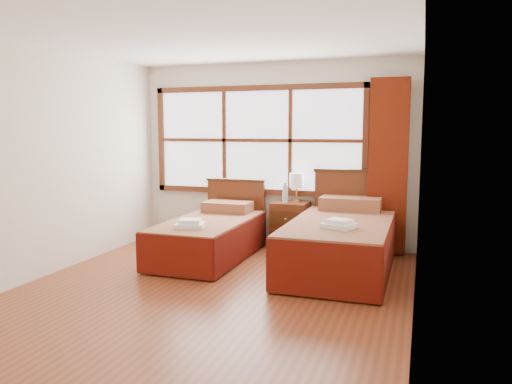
% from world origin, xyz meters
% --- Properties ---
extents(floor, '(4.50, 4.50, 0.00)m').
position_xyz_m(floor, '(0.00, 0.00, 0.00)').
color(floor, brown).
rests_on(floor, ground).
extents(ceiling, '(4.50, 4.50, 0.00)m').
position_xyz_m(ceiling, '(0.00, 0.00, 2.60)').
color(ceiling, white).
rests_on(ceiling, wall_back).
extents(wall_back, '(4.00, 0.00, 4.00)m').
position_xyz_m(wall_back, '(0.00, 2.25, 1.30)').
color(wall_back, silver).
rests_on(wall_back, floor).
extents(wall_left, '(0.00, 4.50, 4.50)m').
position_xyz_m(wall_left, '(-2.00, 0.00, 1.30)').
color(wall_left, silver).
rests_on(wall_left, floor).
extents(wall_right, '(0.00, 4.50, 4.50)m').
position_xyz_m(wall_right, '(2.00, 0.00, 1.30)').
color(wall_right, silver).
rests_on(wall_right, floor).
extents(window, '(3.16, 0.06, 1.56)m').
position_xyz_m(window, '(-0.25, 2.21, 1.50)').
color(window, white).
rests_on(window, wall_back).
extents(curtain, '(0.50, 0.16, 2.30)m').
position_xyz_m(curtain, '(1.60, 2.11, 1.17)').
color(curtain, '#611A09').
rests_on(curtain, wall_back).
extents(bed_left, '(0.97, 1.99, 0.94)m').
position_xyz_m(bed_left, '(-0.55, 1.20, 0.29)').
color(bed_left, '#391E0C').
rests_on(bed_left, floor).
extents(bed_right, '(1.15, 2.23, 1.12)m').
position_xyz_m(bed_right, '(1.15, 1.20, 0.34)').
color(bed_right, '#391E0C').
rests_on(bed_right, floor).
extents(nightstand, '(0.49, 0.48, 0.66)m').
position_xyz_m(nightstand, '(0.31, 1.99, 0.33)').
color(nightstand, '#552612').
rests_on(nightstand, floor).
extents(towels_left, '(0.40, 0.38, 0.10)m').
position_xyz_m(towels_left, '(-0.56, 0.63, 0.54)').
color(towels_left, white).
rests_on(towels_left, bed_left).
extents(towels_right, '(0.40, 0.38, 0.10)m').
position_xyz_m(towels_right, '(1.20, 0.68, 0.64)').
color(towels_right, white).
rests_on(towels_right, bed_right).
extents(lamp, '(0.20, 0.20, 0.39)m').
position_xyz_m(lamp, '(0.36, 2.13, 0.93)').
color(lamp, gold).
rests_on(lamp, nightstand).
extents(bottle_near, '(0.07, 0.07, 0.27)m').
position_xyz_m(bottle_near, '(0.26, 1.91, 0.78)').
color(bottle_near, '#A6C2D5').
rests_on(bottle_near, nightstand).
extents(bottle_far, '(0.07, 0.07, 0.28)m').
position_xyz_m(bottle_far, '(0.25, 1.92, 0.78)').
color(bottle_far, '#A6C2D5').
rests_on(bottle_far, nightstand).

